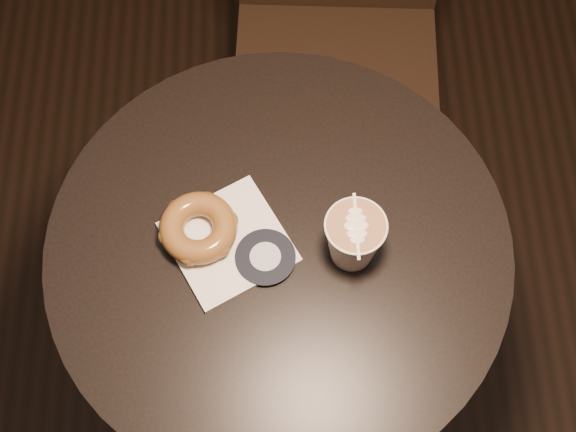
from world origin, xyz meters
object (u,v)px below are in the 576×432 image
(doughnut, at_px, (198,228))
(latte_cup, at_px, (354,239))
(pastry_bag, at_px, (228,242))
(cafe_table, at_px, (280,290))
(chair, at_px, (339,4))

(doughnut, bearing_deg, latte_cup, -8.76)
(doughnut, bearing_deg, pastry_bag, -18.67)
(cafe_table, distance_m, chair, 0.60)
(pastry_bag, xyz_separation_m, doughnut, (-0.04, 0.01, 0.02))
(cafe_table, height_order, latte_cup, latte_cup)
(doughnut, height_order, latte_cup, latte_cup)
(cafe_table, relative_size, doughnut, 6.49)
(cafe_table, distance_m, doughnut, 0.26)
(chair, relative_size, doughnut, 9.08)
(chair, height_order, pastry_bag, chair)
(chair, xyz_separation_m, pastry_bag, (-0.21, -0.58, 0.17))
(cafe_table, bearing_deg, doughnut, 170.90)
(latte_cup, bearing_deg, doughnut, 171.24)
(doughnut, bearing_deg, chair, 66.11)
(chair, distance_m, pastry_bag, 0.64)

